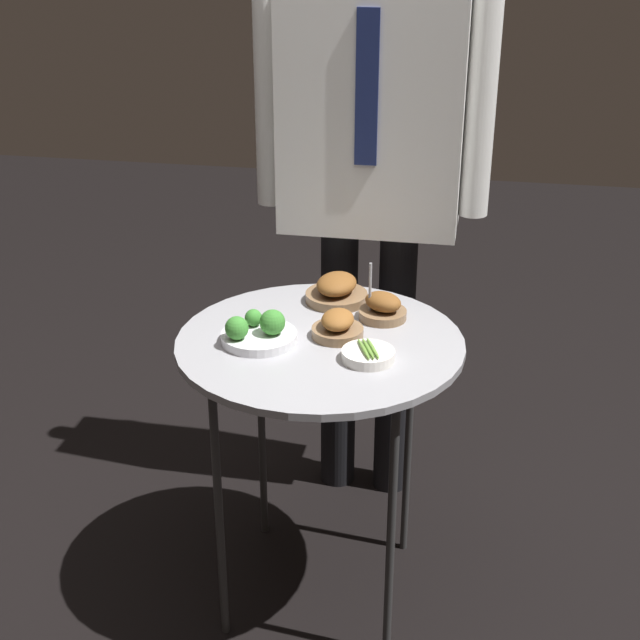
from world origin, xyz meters
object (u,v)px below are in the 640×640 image
at_px(bowl_roast_back_right, 383,308).
at_px(bowl_asparagus_near_rim, 368,355).
at_px(waiter_figure, 372,141).
at_px(bowl_roast_center, 337,290).
at_px(bowl_broccoli_front_center, 258,332).
at_px(bowl_roast_mid_right, 338,326).
at_px(serving_cart, 320,360).

bearing_deg(bowl_roast_back_right, bowl_asparagus_near_rim, -91.03).
bearing_deg(waiter_figure, bowl_asparagus_near_rim, -82.23).
bearing_deg(bowl_roast_back_right, waiter_figure, 103.11).
bearing_deg(bowl_roast_center, bowl_broccoli_front_center, -117.96).
bearing_deg(bowl_broccoli_front_center, bowl_asparagus_near_rim, -9.05).
distance_m(bowl_broccoli_front_center, bowl_asparagus_near_rim, 0.26).
bearing_deg(bowl_roast_back_right, bowl_roast_center, 147.54).
xyz_separation_m(bowl_roast_back_right, bowl_roast_mid_right, (-0.09, -0.12, -0.00)).
bearing_deg(bowl_asparagus_near_rim, bowl_roast_back_right, 88.97).
xyz_separation_m(serving_cart, bowl_roast_mid_right, (0.04, 0.02, 0.08)).
height_order(serving_cart, waiter_figure, waiter_figure).
bearing_deg(bowl_asparagus_near_rim, waiter_figure, 97.77).
bearing_deg(waiter_figure, bowl_roast_mid_right, -90.87).
height_order(bowl_asparagus_near_rim, bowl_roast_center, bowl_roast_center).
bearing_deg(bowl_asparagus_near_rim, bowl_broccoli_front_center, 170.95).
distance_m(bowl_asparagus_near_rim, waiter_figure, 0.67).
xyz_separation_m(bowl_broccoli_front_center, bowl_roast_center, (0.14, 0.26, 0.00)).
relative_size(serving_cart, bowl_roast_back_right, 5.06).
xyz_separation_m(bowl_asparagus_near_rim, bowl_roast_mid_right, (-0.09, 0.10, 0.01)).
bearing_deg(bowl_asparagus_near_rim, bowl_roast_center, 111.93).
bearing_deg(bowl_roast_back_right, bowl_roast_mid_right, -127.10).
xyz_separation_m(bowl_broccoli_front_center, bowl_roast_back_right, (0.26, 0.18, 0.00)).
xyz_separation_m(serving_cart, waiter_figure, (0.04, 0.50, 0.40)).
relative_size(bowl_broccoli_front_center, bowl_roast_center, 1.11).
relative_size(bowl_asparagus_near_rim, bowl_roast_back_right, 0.82).
bearing_deg(bowl_roast_center, bowl_roast_back_right, -32.46).
height_order(bowl_asparagus_near_rim, bowl_roast_back_right, bowl_roast_back_right).
bearing_deg(bowl_roast_center, waiter_figure, 81.19).
distance_m(serving_cart, waiter_figure, 0.64).
distance_m(bowl_broccoli_front_center, bowl_roast_mid_right, 0.19).
bearing_deg(serving_cart, waiter_figure, 84.93).
height_order(bowl_roast_back_right, waiter_figure, waiter_figure).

